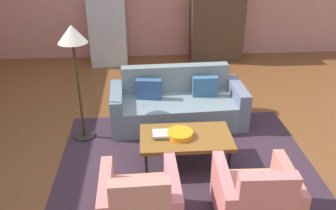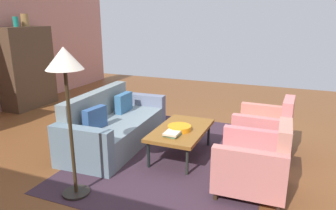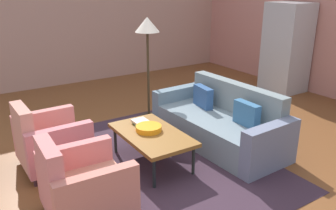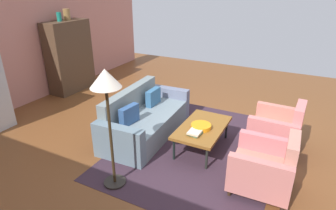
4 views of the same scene
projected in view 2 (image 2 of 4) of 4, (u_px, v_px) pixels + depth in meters
ground_plane at (177, 151)px, 4.84m from camera, size 10.72×10.72×0.00m
area_rug at (178, 155)px, 4.69m from camera, size 3.40×2.60×0.01m
couch at (112, 127)px, 5.03m from camera, size 2.14×0.99×0.86m
coffee_table at (181, 131)px, 4.57m from camera, size 1.20×0.70×0.43m
armchair_left at (257, 165)px, 3.62m from camera, size 0.82×0.82×0.88m
armchair_right at (267, 131)px, 4.69m from camera, size 0.82×0.82×0.88m
fruit_bowl at (179, 128)px, 4.48m from camera, size 0.34×0.34×0.07m
book_stack at (173, 133)px, 4.29m from camera, size 0.27×0.22×0.06m
cabinet at (27, 68)px, 6.99m from camera, size 1.20×0.51×1.80m
vase_tall at (16, 22)px, 6.58m from camera, size 0.11×0.11×0.21m
vase_round at (25, 20)px, 6.79m from camera, size 0.17×0.17×0.27m
floor_lamp at (65, 73)px, 3.27m from camera, size 0.40×0.40×1.72m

